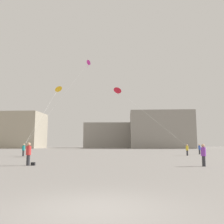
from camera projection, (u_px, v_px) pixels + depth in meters
ground_plane at (95, 209)px, 5.88m from camera, size 300.00×300.00×0.00m
person_in_red at (28, 153)px, 17.89m from camera, size 0.38×0.38×1.73m
person_in_yellow at (187, 149)px, 33.03m from camera, size 0.34×0.34×1.58m
person_in_teal at (23, 149)px, 31.67m from camera, size 0.36×0.36×1.65m
person_in_blue at (199, 149)px, 37.05m from camera, size 0.35×0.35×1.60m
person_in_purple at (203, 154)px, 17.23m from camera, size 0.35×0.35×1.62m
kite_amber_diamond at (58, 89)px, 43.29m from camera, size 2.72×11.26×10.94m
kite_magenta_diamond at (87, 64)px, 37.72m from camera, size 8.62×5.05×13.76m
kite_crimson_diamond at (118, 91)px, 32.94m from camera, size 10.48×2.09×8.22m
building_left_hall at (18, 131)px, 89.38m from camera, size 19.07×14.10×13.36m
building_centre_hall at (113, 136)px, 100.02m from camera, size 23.40×13.84×10.17m
building_right_hall at (160, 130)px, 88.63m from camera, size 23.00×17.69×13.44m
handbag_beside_flyer at (33, 164)px, 17.87m from camera, size 0.34×0.20×0.24m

